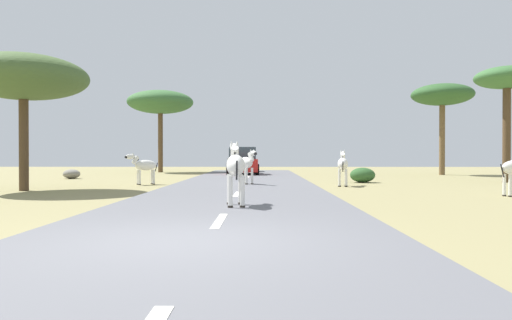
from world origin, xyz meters
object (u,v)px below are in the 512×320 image
(tree_0, at_px, (442,96))
(rock_1, at_px, (72,174))
(bush_0, at_px, (363,175))
(car_0, at_px, (242,162))
(zebra_3, at_px, (343,164))
(tree_1, at_px, (23,78))
(car_1, at_px, (240,161))
(zebra_1, at_px, (235,166))
(zebra_2, at_px, (144,166))
(tree_2, at_px, (507,81))
(tree_3, at_px, (160,103))
(zebra_0, at_px, (247,163))

(tree_0, xyz_separation_m, rock_1, (-21.97, -5.22, -4.85))
(bush_0, bearing_deg, car_0, 124.83)
(zebra_3, height_order, tree_1, tree_1)
(car_1, xyz_separation_m, rock_1, (-8.64, -10.63, -0.59))
(zebra_1, height_order, zebra_3, zebra_1)
(zebra_2, xyz_separation_m, bush_0, (9.78, 1.72, -0.47))
(tree_1, distance_m, rock_1, 9.65)
(rock_1, bearing_deg, zebra_2, -44.62)
(rock_1, bearing_deg, zebra_1, -55.43)
(tree_2, bearing_deg, tree_1, -164.83)
(tree_0, relative_size, tree_2, 1.09)
(zebra_2, xyz_separation_m, car_0, (3.81, 10.29, 0.03))
(zebra_3, height_order, tree_0, tree_0)
(zebra_1, distance_m, car_0, 19.17)
(bush_0, bearing_deg, tree_1, -158.28)
(tree_0, height_order, tree_3, tree_3)
(zebra_3, relative_size, tree_0, 0.27)
(car_1, bearing_deg, tree_0, -24.93)
(zebra_3, height_order, car_1, car_1)
(tree_0, bearing_deg, tree_3, 166.82)
(rock_1, bearing_deg, bush_0, -12.91)
(zebra_0, bearing_deg, tree_2, 162.77)
(car_0, height_order, bush_0, car_0)
(car_0, distance_m, tree_0, 13.62)
(zebra_3, bearing_deg, bush_0, 71.38)
(tree_0, xyz_separation_m, tree_3, (-19.22, 4.50, 0.09))
(zebra_1, bearing_deg, tree_0, 51.51)
(zebra_3, height_order, bush_0, zebra_3)
(car_0, bearing_deg, zebra_2, -114.40)
(zebra_1, relative_size, car_1, 0.38)
(tree_0, relative_size, tree_1, 1.21)
(zebra_1, bearing_deg, zebra_0, 84.06)
(zebra_1, height_order, tree_2, tree_2)
(zebra_1, height_order, tree_3, tree_3)
(car_1, bearing_deg, bush_0, -68.53)
(car_1, distance_m, tree_3, 7.38)
(tree_0, distance_m, tree_1, 24.52)
(car_0, bearing_deg, bush_0, -59.24)
(tree_2, height_order, bush_0, tree_2)
(zebra_0, bearing_deg, rock_1, -56.99)
(tree_3, height_order, rock_1, tree_3)
(zebra_0, relative_size, zebra_3, 0.93)
(zebra_1, xyz_separation_m, bush_0, (5.33, 10.59, -0.66))
(zebra_1, xyz_separation_m, rock_1, (-9.66, 14.02, -0.75))
(car_1, height_order, tree_3, tree_3)
(zebra_3, xyz_separation_m, car_1, (-5.00, 16.64, -0.05))
(zebra_3, height_order, car_0, car_0)
(zebra_2, bearing_deg, tree_2, -115.47)
(car_1, relative_size, tree_0, 0.75)
(car_0, bearing_deg, car_1, 90.01)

